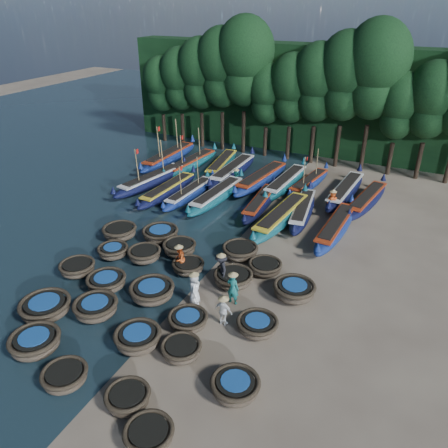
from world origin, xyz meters
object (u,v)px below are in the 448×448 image
at_px(coracle_2, 65,376).
at_px(fisherman_3, 221,268).
at_px(coracle_19, 294,290).
at_px(coracle_21, 160,233).
at_px(coracle_4, 149,435).
at_px(coracle_18, 233,278).
at_px(long_boat_5, 260,203).
at_px(long_boat_9, 169,157).
at_px(coracle_17, 188,266).
at_px(long_boat_8, 336,227).
at_px(coracle_13, 188,320).
at_px(fisherman_1, 233,287).
at_px(coracle_6, 96,308).
at_px(long_boat_11, 222,164).
at_px(fisherman_4, 224,310).
at_px(coracle_7, 138,338).
at_px(coracle_24, 265,267).
at_px(fisherman_6, 332,201).
at_px(long_boat_7, 303,210).
at_px(coracle_20, 120,232).
at_px(long_boat_1, 152,180).
at_px(coracle_16, 144,254).
at_px(long_boat_2, 168,190).
at_px(long_boat_13, 262,178).
at_px(coracle_23, 240,251).
at_px(coracle_14, 257,325).
at_px(long_boat_15, 309,183).
at_px(long_boat_6, 281,216).
at_px(long_boat_3, 190,193).
at_px(coracle_12, 152,291).
at_px(coracle_15, 113,251).
at_px(coracle_3, 128,398).
at_px(long_boat_10, 191,163).
at_px(fisherman_0, 194,287).
at_px(long_boat_17, 367,200).
at_px(fisherman_2, 179,258).
at_px(long_boat_12, 233,171).
at_px(fisherman_5, 236,178).
at_px(coracle_1, 35,342).
at_px(long_boat_16, 345,191).
at_px(coracle_11, 106,282).
at_px(coracle_22, 179,248).

xyz_separation_m(coracle_2, fisherman_3, (2.55, 8.99, 0.53)).
xyz_separation_m(coracle_19, coracle_21, (-9.55, 2.15, -0.05)).
relative_size(coracle_4, coracle_18, 0.68).
distance_m(long_boat_5, long_boat_9, 12.52).
bearing_deg(coracle_17, long_boat_8, 51.01).
xyz_separation_m(coracle_13, fisherman_1, (1.14, 2.55, 0.59)).
distance_m(coracle_6, fisherman_1, 6.75).
bearing_deg(long_boat_11, fisherman_4, -72.12).
xyz_separation_m(coracle_4, coracle_7, (-3.14, 3.73, 0.09)).
bearing_deg(coracle_24, fisherman_6, 80.92).
bearing_deg(long_boat_7, long_boat_11, 139.44).
xyz_separation_m(coracle_20, long_boat_1, (-2.97, 8.06, 0.11)).
height_order(coracle_16, long_boat_2, long_boat_2).
distance_m(long_boat_1, long_boat_13, 8.94).
xyz_separation_m(coracle_23, fisherman_3, (0.14, -2.83, 0.48)).
bearing_deg(coracle_18, long_boat_8, 65.30).
distance_m(coracle_14, long_boat_15, 17.83).
xyz_separation_m(long_boat_6, fisherman_4, (0.96, -10.97, 0.26)).
height_order(long_boat_2, long_boat_3, long_boat_3).
relative_size(coracle_12, coracle_15, 1.22).
distance_m(coracle_15, long_boat_5, 11.36).
bearing_deg(fisherman_3, coracle_3, -38.84).
bearing_deg(long_boat_13, long_boat_10, -178.58).
relative_size(coracle_12, coracle_14, 1.09).
bearing_deg(coracle_3, coracle_23, 92.49).
xyz_separation_m(coracle_7, coracle_14, (4.40, 3.17, -0.07)).
xyz_separation_m(long_boat_13, fisherman_0, (2.68, -16.00, 0.35)).
bearing_deg(coracle_4, coracle_6, 143.69).
bearing_deg(fisherman_1, long_boat_15, -83.19).
xyz_separation_m(coracle_16, long_boat_17, (10.43, 13.34, 0.10)).
bearing_deg(coracle_4, coracle_12, 123.36).
xyz_separation_m(long_boat_10, fisherman_2, (7.56, -14.61, 0.32)).
distance_m(long_boat_5, long_boat_12, 6.57).
xyz_separation_m(long_boat_3, long_boat_11, (-0.58, 6.70, 0.05)).
distance_m(long_boat_7, fisherman_5, 7.09).
relative_size(coracle_1, coracle_20, 1.10).
bearing_deg(long_boat_16, coracle_11, -112.91).
relative_size(long_boat_15, long_boat_17, 0.91).
xyz_separation_m(coracle_7, coracle_24, (2.96, 7.91, -0.08)).
distance_m(long_boat_6, long_boat_17, 7.21).
bearing_deg(coracle_16, coracle_6, -81.29).
bearing_deg(coracle_6, long_boat_2, 108.36).
bearing_deg(coracle_17, coracle_22, 135.02).
height_order(coracle_19, coracle_20, coracle_19).
height_order(coracle_20, long_boat_6, long_boat_6).
bearing_deg(long_boat_9, long_boat_12, -4.63).
distance_m(coracle_23, fisherman_5, 10.83).
relative_size(long_boat_5, fisherman_0, 3.74).
bearing_deg(coracle_18, fisherman_5, 113.78).
bearing_deg(long_boat_3, coracle_21, -74.32).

